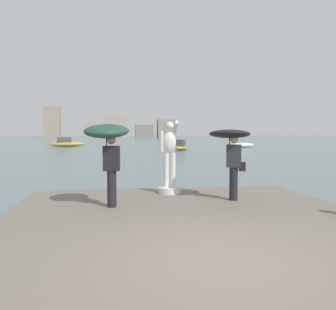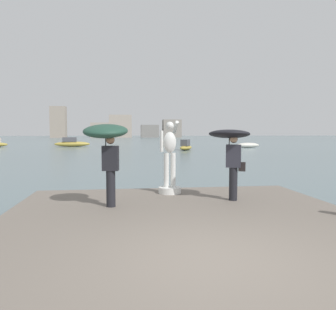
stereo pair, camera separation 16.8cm
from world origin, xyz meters
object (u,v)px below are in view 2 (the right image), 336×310
object	(u,v)px
onlooker_right	(231,143)
boat_mid	(186,146)
boat_rightward	(72,143)
statue_white_figure	(170,165)
onlooker_left	(107,140)
boat_near	(248,145)

from	to	relation	value
onlooker_right	boat_mid	world-z (taller)	onlooker_right
boat_rightward	statue_white_figure	bearing A→B (deg)	-78.22
statue_white_figure	onlooker_right	world-z (taller)	statue_white_figure
onlooker_left	boat_near	size ratio (longest dim) A/B	0.58
boat_near	boat_rightward	xyz separation A→B (m)	(-25.92, 7.29, 0.19)
onlooker_right	boat_rightward	world-z (taller)	onlooker_right
onlooker_left	boat_near	world-z (taller)	onlooker_left
statue_white_figure	boat_mid	bearing A→B (deg)	78.75
onlooker_left	boat_rightward	xyz separation A→B (m)	(-7.61, 46.52, -1.48)
boat_rightward	boat_mid	bearing A→B (deg)	-38.87
boat_mid	boat_rightward	bearing A→B (deg)	141.13
onlooker_right	boat_near	distance (m)	41.70
onlooker_right	onlooker_left	bearing A→B (deg)	-173.15
onlooker_left	onlooker_right	xyz separation A→B (m)	(3.21, 0.39, -0.12)
boat_mid	boat_rightward	world-z (taller)	boat_rightward
boat_mid	boat_rightward	size ratio (longest dim) A/B	0.70
onlooker_right	boat_mid	bearing A→B (deg)	81.59
onlooker_left	boat_rightward	bearing A→B (deg)	99.29
statue_white_figure	onlooker_right	size ratio (longest dim) A/B	1.13
boat_rightward	onlooker_left	bearing A→B (deg)	-80.71
boat_near	statue_white_figure	bearing A→B (deg)	-113.75
statue_white_figure	boat_rightward	distance (m)	45.88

